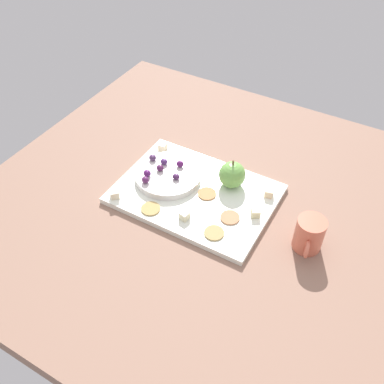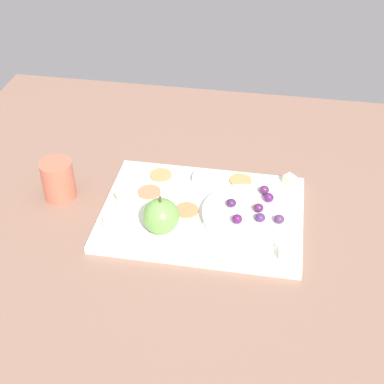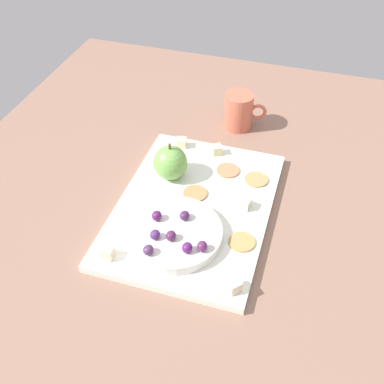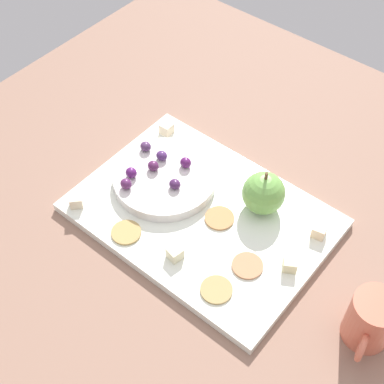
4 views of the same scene
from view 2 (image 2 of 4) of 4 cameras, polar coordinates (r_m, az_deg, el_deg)
The scene contains 22 objects.
table at distance 113.79cm, azimuth -1.36°, elevation -3.15°, with size 117.03×107.26×4.71cm, color #8A6654.
platter at distance 111.19cm, azimuth 1.08°, elevation -2.17°, with size 39.89×28.53×1.57cm, color white.
serving_dish at distance 108.52cm, azimuth 5.64°, elevation -2.38°, with size 17.51×17.51×1.94cm, color silver.
apple_whole at distance 104.08cm, azimuth -3.23°, elevation -2.49°, with size 6.97×6.97×6.97cm, color #6FAD4D.
apple_stem at distance 101.46cm, azimuth -3.31°, elevation -0.75°, with size 0.50×0.50×1.20cm, color brown.
cheese_cube_0 at distance 118.64cm, azimuth 9.99°, elevation 1.26°, with size 2.05×2.05×2.05cm, color beige.
cheese_cube_1 at distance 113.34cm, azimuth -7.29°, elevation -0.44°, with size 2.05×2.05×2.05cm, color beige.
cheese_cube_2 at distance 117.47cm, azimuth 0.69°, elevation 1.51°, with size 2.05×2.05×2.05cm, color beige.
cheese_cube_3 at distance 101.67cm, azimuth 9.47°, elevation -6.16°, with size 2.05×2.05×2.05cm, color beige.
cheese_cube_4 at distance 107.27cm, azimuth -8.58°, elevation -3.21°, with size 2.05×2.05×2.05cm, color beige.
cracker_0 at distance 115.19cm, azimuth -4.43°, elevation 0.00°, with size 4.75×4.75×0.40cm, color tan.
cracker_1 at distance 118.40cm, azimuth 5.02°, elevation 1.18°, with size 4.75×4.75×0.40cm, color tan.
cracker_2 at distance 110.32cm, azimuth -0.54°, elevation -1.88°, with size 4.75×4.75×0.40cm, color tan.
cracker_3 at distance 119.76cm, azimuth -3.25°, elevation 1.76°, with size 4.75×4.75×0.40cm, color tan.
grape_0 at distance 112.06cm, azimuth 7.46°, elevation 0.22°, with size 1.96×1.76×1.82cm, color #572455.
grape_1 at distance 105.66cm, azimuth 8.97°, elevation -2.77°, with size 1.96×1.76×1.64cm, color #4F2F59.
grape_2 at distance 104.61cm, azimuth 4.67°, elevation -2.78°, with size 1.96×1.76×1.81cm, color #561B59.
grape_3 at distance 105.53cm, azimuth 7.03°, elevation -2.63°, with size 1.96×1.76×1.59cm, color #4B2862.
grape_4 at distance 108.36cm, azimuth 4.07°, elevation -1.13°, with size 1.96×1.76×1.58cm, color #45214E.
grape_5 at distance 110.25cm, azimuth 7.92°, elevation -0.57°, with size 1.96×1.76×1.81cm, color #551C61.
grape_6 at distance 107.58cm, azimuth 6.86°, elevation -1.63°, with size 1.96×1.76×1.72cm, color #52214D.
cup at distance 117.47cm, azimuth -13.62°, elevation 1.27°, with size 6.64×9.77×8.48cm.
Camera 2 is at (-16.99, 83.59, 77.68)cm, focal length 51.75 mm.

